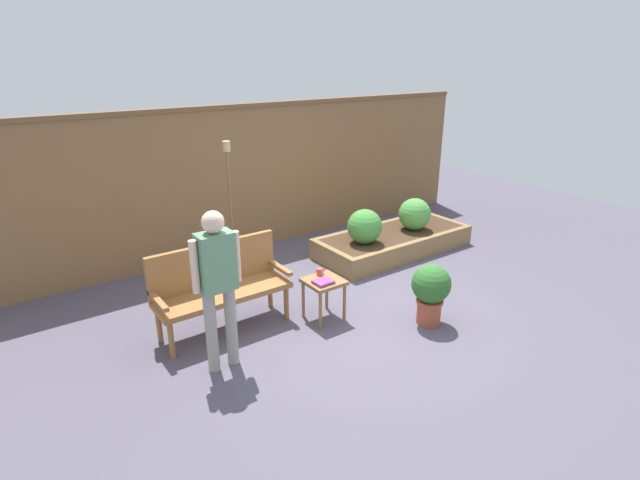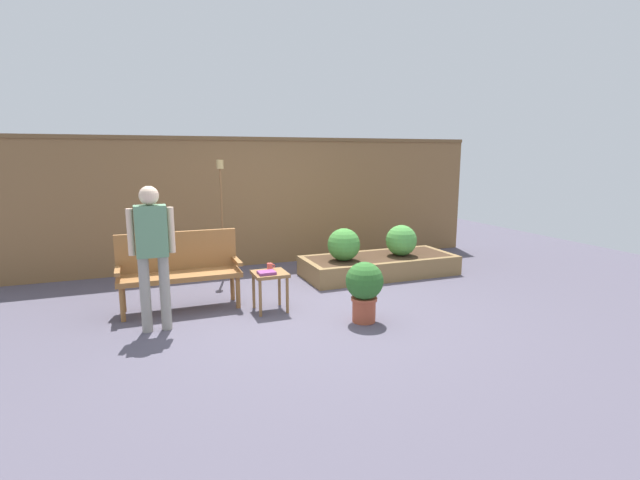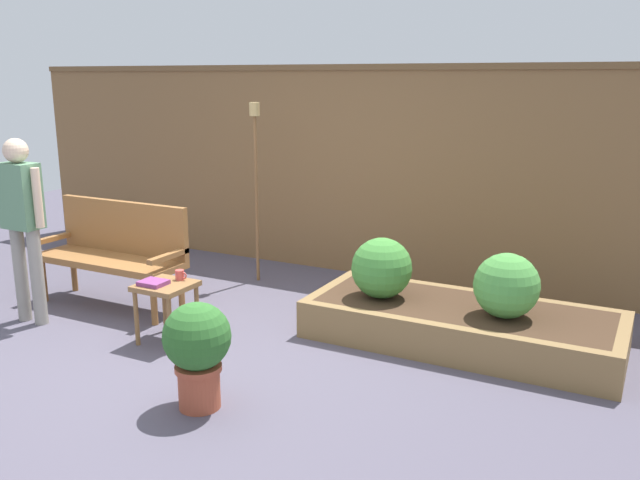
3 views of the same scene
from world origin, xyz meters
name	(u,v)px [view 1 (image 1 of 3)]	position (x,y,z in m)	size (l,w,h in m)	color
ground_plane	(357,313)	(0.00, 0.00, 0.00)	(14.00, 14.00, 0.00)	#514C5B
fence_back	(247,178)	(0.00, 2.60, 1.09)	(8.40, 0.14, 2.16)	brown
garden_bench	(219,281)	(-1.39, 0.64, 0.54)	(1.44, 0.48, 0.94)	#936033
side_table	(324,287)	(-0.39, 0.13, 0.40)	(0.40, 0.40, 0.48)	olive
cup_on_table	(320,272)	(-0.35, 0.26, 0.52)	(0.10, 0.07, 0.08)	#CC4C47
book_on_table	(323,282)	(-0.44, 0.06, 0.50)	(0.20, 0.17, 0.03)	#7F3875
potted_boxwood	(431,290)	(0.50, -0.63, 0.41)	(0.43, 0.43, 0.69)	#A84C33
raised_planter_bed	(393,242)	(1.67, 1.17, 0.15)	(2.40, 1.00, 0.30)	olive
shrub_near_bench	(365,227)	(1.02, 1.09, 0.55)	(0.49, 0.49, 0.49)	brown
shrub_far_corner	(415,214)	(2.02, 1.09, 0.54)	(0.49, 0.49, 0.49)	brown
tiki_torch	(229,186)	(-0.64, 1.85, 1.22)	(0.10, 0.10, 1.80)	brown
person_by_bench	(217,278)	(-1.70, -0.06, 0.93)	(0.47, 0.20, 1.56)	gray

